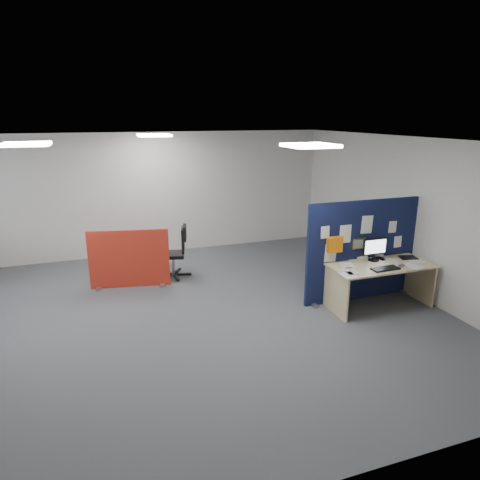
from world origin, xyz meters
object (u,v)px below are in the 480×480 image
object	(u,v)px
navy_divider	(362,251)
main_desk	(379,274)
red_divider	(129,260)
office_chair	(178,248)
monitor_main	(375,248)

from	to	relation	value
navy_divider	main_desk	world-z (taller)	navy_divider
navy_divider	red_divider	world-z (taller)	navy_divider
red_divider	navy_divider	bearing A→B (deg)	-15.68
main_desk	office_chair	size ratio (longest dim) A/B	1.68
red_divider	monitor_main	bearing A→B (deg)	-17.02
monitor_main	office_chair	xyz separation A→B (m)	(-2.85, 2.22, -0.37)
monitor_main	red_divider	xyz separation A→B (m)	(-3.79, 1.98, -0.42)
office_chair	navy_divider	bearing A→B (deg)	-23.16
red_divider	office_chair	bearing A→B (deg)	24.71
navy_divider	office_chair	world-z (taller)	navy_divider
navy_divider	monitor_main	xyz separation A→B (m)	(0.13, -0.17, 0.08)
navy_divider	monitor_main	world-z (taller)	navy_divider
navy_divider	main_desk	bearing A→B (deg)	-71.70
red_divider	main_desk	bearing A→B (deg)	-19.19
navy_divider	monitor_main	bearing A→B (deg)	-54.05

